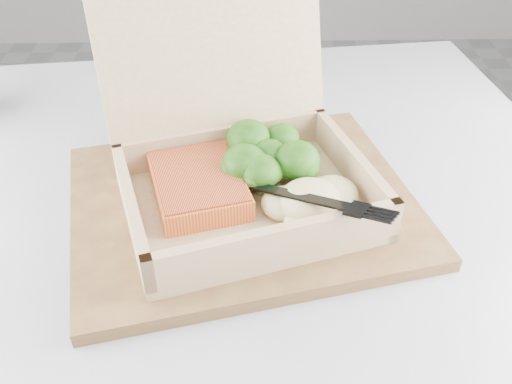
{
  "coord_description": "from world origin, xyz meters",
  "views": [
    {
      "loc": [
        0.68,
        -0.67,
        1.13
      ],
      "look_at": [
        0.69,
        -0.24,
        0.8
      ],
      "focal_mm": 40.0,
      "sensor_mm": 36.0,
      "label": 1
    }
  ],
  "objects": [
    {
      "name": "cafe_table",
      "position": [
        0.64,
        -0.25,
        0.56
      ],
      "size": [
        0.95,
        0.95,
        0.75
      ],
      "rotation": [
        0.0,
        0.0,
        0.11
      ],
      "color": "black",
      "rests_on": "floor"
    },
    {
      "name": "serving_tray",
      "position": [
        0.68,
        -0.21,
        0.76
      ],
      "size": [
        0.4,
        0.35,
        0.01
      ],
      "primitive_type": "cube",
      "rotation": [
        0.0,
        0.0,
        0.23
      ],
      "color": "brown",
      "rests_on": "cafe_table"
    },
    {
      "name": "takeout_container",
      "position": [
        0.67,
        -0.19,
        0.82
      ],
      "size": [
        0.3,
        0.3,
        0.22
      ],
      "rotation": [
        0.0,
        0.0,
        0.3
      ],
      "color": "tan",
      "rests_on": "serving_tray"
    },
    {
      "name": "salmon_fillet",
      "position": [
        0.63,
        -0.22,
        0.79
      ],
      "size": [
        0.11,
        0.13,
        0.02
      ],
      "primitive_type": "cube",
      "rotation": [
        0.0,
        0.0,
        0.27
      ],
      "color": "orange",
      "rests_on": "takeout_container"
    },
    {
      "name": "broccoli_pile",
      "position": [
        0.7,
        -0.18,
        0.8
      ],
      "size": [
        0.11,
        0.11,
        0.04
      ],
      "primitive_type": null,
      "color": "#377F1C",
      "rests_on": "takeout_container"
    },
    {
      "name": "mashed_potatoes",
      "position": [
        0.74,
        -0.25,
        0.79
      ],
      "size": [
        0.1,
        0.09,
        0.03
      ],
      "primitive_type": "ellipsoid",
      "color": "#CEC385",
      "rests_on": "takeout_container"
    },
    {
      "name": "plastic_fork",
      "position": [
        0.71,
        -0.25,
        0.81
      ],
      "size": [
        0.13,
        0.11,
        0.02
      ],
      "rotation": [
        0.0,
        0.0,
        4.06
      ],
      "color": "black",
      "rests_on": "mashed_potatoes"
    },
    {
      "name": "receipt",
      "position": [
        0.66,
        -0.03,
        0.75
      ],
      "size": [
        0.12,
        0.17,
        0.0
      ],
      "primitive_type": "cube",
      "rotation": [
        0.0,
        0.0,
        -0.34
      ],
      "color": "white",
      "rests_on": "cafe_table"
    }
  ]
}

